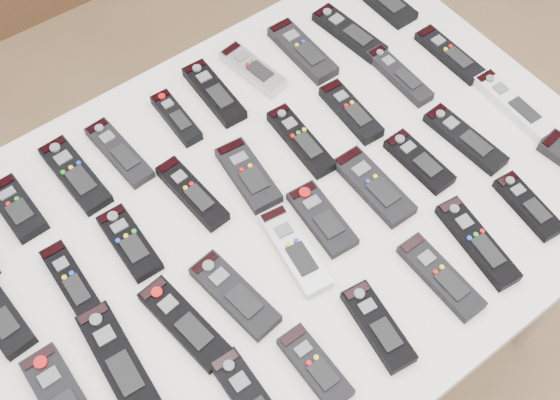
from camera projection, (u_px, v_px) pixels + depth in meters
ground at (252, 377)px, 1.93m from camera, size 4.00×4.00×0.00m
table at (280, 221)px, 1.36m from camera, size 1.25×0.88×0.78m
remote_1 at (17, 208)px, 1.30m from camera, size 0.06×0.14×0.02m
remote_2 at (75, 175)px, 1.34m from camera, size 0.06×0.19×0.02m
remote_3 at (119, 152)px, 1.37m from camera, size 0.06×0.18×0.02m
remote_4 at (176, 118)px, 1.41m from camera, size 0.04×0.14×0.02m
remote_5 at (214, 93)px, 1.44m from camera, size 0.06×0.18×0.02m
remote_6 at (253, 70)px, 1.48m from camera, size 0.07×0.16×0.02m
remote_7 at (302, 51)px, 1.51m from camera, size 0.06×0.18×0.02m
remote_8 at (349, 33)px, 1.54m from camera, size 0.07×0.19×0.02m
remote_9 at (385, 2)px, 1.59m from camera, size 0.06×0.16×0.02m
remote_10 at (0, 317)px, 1.18m from camera, size 0.06×0.15×0.02m
remote_11 at (72, 282)px, 1.22m from camera, size 0.05×0.17×0.02m
remote_12 at (129, 243)px, 1.26m from camera, size 0.06×0.15×0.02m
remote_13 at (192, 193)px, 1.31m from camera, size 0.06×0.17×0.02m
remote_14 at (248, 175)px, 1.34m from camera, size 0.08×0.17×0.02m
remote_15 at (301, 141)px, 1.38m from camera, size 0.06×0.18×0.02m
remote_16 at (351, 112)px, 1.42m from camera, size 0.06×0.16×0.02m
remote_17 at (399, 76)px, 1.47m from camera, size 0.04×0.17×0.02m
remote_18 at (450, 54)px, 1.50m from camera, size 0.05×0.17×0.02m
remote_19 at (63, 400)px, 1.11m from camera, size 0.06×0.19×0.02m
remote_20 at (118, 361)px, 1.14m from camera, size 0.07×0.21×0.02m
remote_21 at (185, 323)px, 1.18m from camera, size 0.08×0.19×0.02m
remote_22 at (235, 295)px, 1.20m from camera, size 0.08×0.18×0.02m
remote_23 at (295, 250)px, 1.25m from camera, size 0.08×0.19×0.02m
remote_24 at (322, 219)px, 1.29m from camera, size 0.07×0.16×0.02m
remote_25 at (374, 186)px, 1.32m from camera, size 0.06×0.18×0.02m
remote_26 at (419, 161)px, 1.35m from camera, size 0.06×0.15×0.02m
remote_27 at (465, 139)px, 1.38m from camera, size 0.06×0.18×0.02m
remote_28 at (514, 105)px, 1.43m from camera, size 0.05×0.19×0.02m
remote_32 at (315, 367)px, 1.14m from camera, size 0.05×0.14×0.02m
remote_33 at (378, 326)px, 1.17m from camera, size 0.07×0.16×0.02m
remote_34 at (441, 277)px, 1.22m from camera, size 0.05×0.17×0.02m
remote_35 at (477, 243)px, 1.26m from camera, size 0.07×0.19×0.02m
remote_36 at (528, 206)px, 1.30m from camera, size 0.06×0.15×0.02m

